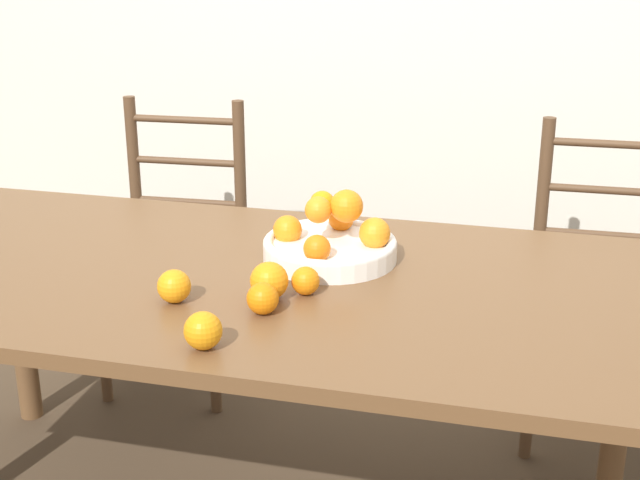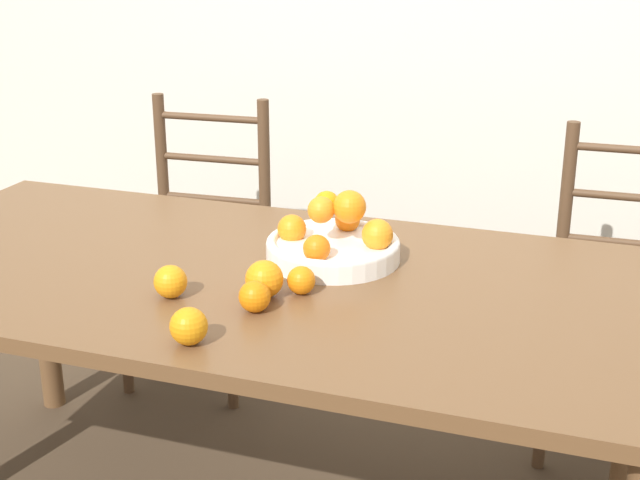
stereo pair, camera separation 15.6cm
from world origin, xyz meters
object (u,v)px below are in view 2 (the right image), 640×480
object	(u,v)px
fruit_bowl	(334,242)
orange_loose_2	(255,296)
orange_loose_1	(189,326)
chair_left	(200,249)
orange_loose_3	(170,282)
orange_loose_4	(301,280)
chair_right	(622,303)
orange_loose_0	(264,279)

from	to	relation	value
fruit_bowl	orange_loose_2	bearing A→B (deg)	-100.55
fruit_bowl	orange_loose_1	world-z (taller)	fruit_bowl
orange_loose_2	chair_left	bearing A→B (deg)	122.49
orange_loose_3	chair_left	bearing A→B (deg)	113.55
orange_loose_2	orange_loose_4	bearing A→B (deg)	63.58
fruit_bowl	chair_right	size ratio (longest dim) A/B	0.34
chair_right	orange_loose_4	bearing A→B (deg)	-130.21
fruit_bowl	orange_loose_1	xyz separation A→B (m)	(-0.12, -0.52, -0.01)
orange_loose_3	orange_loose_2	bearing A→B (deg)	-2.69
orange_loose_4	chair_left	distance (m)	1.15
orange_loose_0	orange_loose_2	bearing A→B (deg)	-82.78
orange_loose_1	orange_loose_2	distance (m)	0.19
orange_loose_2	orange_loose_3	distance (m)	0.20
chair_right	orange_loose_0	bearing A→B (deg)	-131.54
fruit_bowl	orange_loose_2	xyz separation A→B (m)	(-0.06, -0.34, -0.01)
fruit_bowl	orange_loose_4	world-z (taller)	fruit_bowl
orange_loose_0	orange_loose_2	xyz separation A→B (m)	(0.01, -0.08, -0.01)
orange_loose_1	chair_left	world-z (taller)	chair_left
orange_loose_3	chair_right	xyz separation A→B (m)	(0.95, 0.98, -0.32)
orange_loose_4	orange_loose_0	bearing A→B (deg)	-147.94
orange_loose_4	chair_right	xyz separation A→B (m)	(0.69, 0.87, -0.32)
orange_loose_0	orange_loose_1	size ratio (longest dim) A/B	1.12
fruit_bowl	orange_loose_0	distance (m)	0.27
chair_left	chair_right	size ratio (longest dim) A/B	1.00
chair_left	fruit_bowl	bearing A→B (deg)	-46.56
fruit_bowl	orange_loose_2	distance (m)	0.34
orange_loose_1	chair_right	bearing A→B (deg)	55.29
fruit_bowl	orange_loose_1	size ratio (longest dim) A/B	4.32
orange_loose_1	fruit_bowl	bearing A→B (deg)	76.55
orange_loose_2	orange_loose_3	xyz separation A→B (m)	(-0.20, 0.01, 0.00)
orange_loose_1	orange_loose_0	bearing A→B (deg)	78.70
orange_loose_3	orange_loose_4	distance (m)	0.28
orange_loose_0	chair_right	xyz separation A→B (m)	(0.76, 0.91, -0.33)
fruit_bowl	orange_loose_3	world-z (taller)	fruit_bowl
orange_loose_4	orange_loose_3	bearing A→B (deg)	-157.09
fruit_bowl	orange_loose_0	world-z (taller)	fruit_bowl
orange_loose_4	chair_right	world-z (taller)	chair_right
orange_loose_1	orange_loose_3	bearing A→B (deg)	126.43
orange_loose_3	orange_loose_4	xyz separation A→B (m)	(0.26, 0.11, -0.01)
orange_loose_2	orange_loose_4	world-z (taller)	orange_loose_2
orange_loose_1	orange_loose_3	size ratio (longest dim) A/B	1.02
orange_loose_3	orange_loose_4	bearing A→B (deg)	22.91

